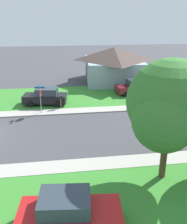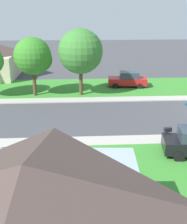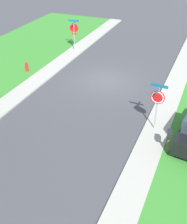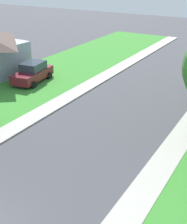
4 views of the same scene
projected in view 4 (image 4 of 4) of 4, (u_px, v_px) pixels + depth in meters
The scene contains 4 objects.
sidewalk_east at pixel (182, 136), 19.23m from camera, with size 1.40×56.00×0.10m, color #ADA89E.
sidewalk_west at pixel (55, 105), 23.53m from camera, with size 1.40×56.00×0.10m, color #ADA89E.
lawn_west at pixel (7, 93), 25.68m from camera, with size 8.00×56.00×0.08m, color #38842D.
car_maroon_across_road at pixel (33, 73), 27.83m from camera, with size 2.49×4.51×1.76m.
Camera 4 is at (8.61, -5.29, 9.32)m, focal length 51.67 mm.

